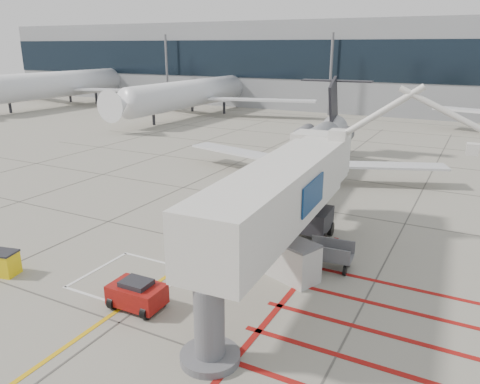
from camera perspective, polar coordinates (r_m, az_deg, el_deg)
The scene contains 11 objects.
ground_plane at distance 21.92m, azimuth -7.46°, elevation -10.46°, with size 260.00×260.00×0.00m, color gray.
regional_jet at distance 33.53m, azimuth 6.17°, elevation 6.04°, with size 21.94×27.66×7.25m, color silver, non-canonical shape.
jet_bridge at distance 20.12m, azimuth 4.36°, elevation -1.93°, with size 8.40×17.73×7.09m, color silver, non-canonical shape.
pushback_tug at distance 19.75m, azimuth -12.45°, elevation -11.97°, with size 2.19×1.37×1.28m, color maroon, non-canonical shape.
spill_bin at distance 24.53m, azimuth -26.98°, elevation -7.69°, with size 1.34×0.89×1.16m, color yellow, non-canonical shape.
baggage_cart at distance 22.87m, azimuth 10.91°, elevation -7.53°, with size 2.11×1.33×1.33m, color #535358, non-canonical shape.
ground_power_unit at distance 21.52m, azimuth 6.46°, elevation -8.26°, with size 2.30×1.34×1.82m, color beige, non-canonical shape.
cone_nose at distance 25.63m, azimuth -3.20°, elevation -5.44°, with size 0.36×0.36×0.49m, color orange.
cone_side at distance 28.41m, azimuth 2.49°, elevation -3.13°, with size 0.33×0.33×0.45m, color #F14A0C.
bg_aircraft_a at distance 90.71m, azimuth -19.94°, elevation 14.16°, with size 39.32×43.69×13.11m, color silver, non-canonical shape.
bg_aircraft_b at distance 73.25m, azimuth -4.85°, elevation 14.06°, with size 35.51×39.46×11.84m, color silver, non-canonical shape.
Camera 1 is at (11.42, -15.67, 10.21)m, focal length 35.00 mm.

